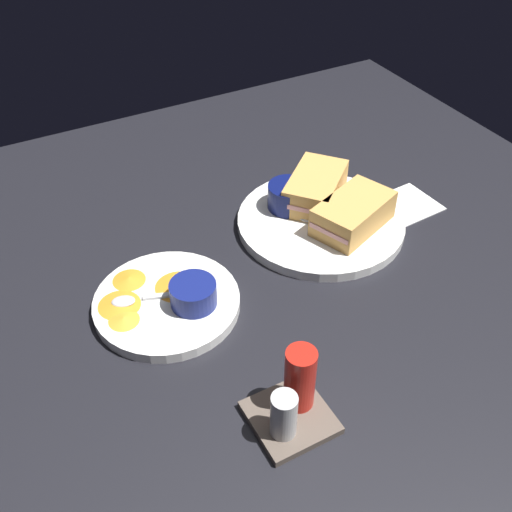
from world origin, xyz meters
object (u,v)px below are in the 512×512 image
at_px(sandwich_half_near, 353,214).
at_px(condiment_caddy, 293,399).
at_px(spoon_by_gravy_ramekin, 133,300).
at_px(ramekin_light_gravy, 193,293).
at_px(plate_chips_companion, 167,303).
at_px(ramekin_dark_sauce, 289,196).
at_px(plate_sandwich_main, 321,222).
at_px(sandwich_half_far, 315,188).
at_px(spoon_by_dark_ramekin, 310,221).

bearing_deg(sandwich_half_near, condiment_caddy, 43.89).
bearing_deg(spoon_by_gravy_ramekin, sandwich_half_near, 179.70).
height_order(ramekin_light_gravy, condiment_caddy, condiment_caddy).
bearing_deg(plate_chips_companion, sandwich_half_near, -177.64).
distance_m(ramekin_dark_sauce, spoon_by_gravy_ramekin, 0.31).
distance_m(plate_sandwich_main, sandwich_half_near, 0.06).
distance_m(sandwich_half_far, condiment_caddy, 0.42).
bearing_deg(plate_sandwich_main, ramekin_dark_sauce, -60.20).
distance_m(spoon_by_dark_ramekin, ramekin_light_gravy, 0.25).
xyz_separation_m(sandwich_half_far, spoon_by_dark_ramekin, (0.04, 0.05, -0.02)).
bearing_deg(spoon_by_gravy_ramekin, plate_chips_companion, 160.36).
bearing_deg(plate_sandwich_main, spoon_by_gravy_ramekin, 6.54).
bearing_deg(plate_chips_companion, sandwich_half_far, -161.84).
distance_m(plate_chips_companion, condiment_caddy, 0.24).
bearing_deg(spoon_by_gravy_ramekin, spoon_by_dark_ramekin, -173.34).
height_order(plate_sandwich_main, spoon_by_gravy_ramekin, spoon_by_gravy_ramekin).
bearing_deg(sandwich_half_far, sandwich_half_near, 98.80).
distance_m(sandwich_half_far, spoon_by_dark_ramekin, 0.07).
distance_m(spoon_by_dark_ramekin, condiment_caddy, 0.35).
distance_m(sandwich_half_near, spoon_by_dark_ramekin, 0.07).
relative_size(sandwich_half_near, sandwich_half_far, 1.01).
distance_m(ramekin_dark_sauce, ramekin_light_gravy, 0.26).
bearing_deg(spoon_by_dark_ramekin, spoon_by_gravy_ramekin, 6.66).
distance_m(sandwich_half_near, plate_chips_companion, 0.32).
relative_size(spoon_by_dark_ramekin, ramekin_light_gravy, 1.56).
bearing_deg(spoon_by_gravy_ramekin, ramekin_light_gravy, 150.92).
bearing_deg(sandwich_half_far, ramekin_dark_sauce, -5.73).
relative_size(sandwich_half_far, plate_chips_companion, 0.73).
distance_m(spoon_by_gravy_ramekin, condiment_caddy, 0.27).
distance_m(ramekin_dark_sauce, plate_chips_companion, 0.28).
distance_m(spoon_by_dark_ramekin, spoon_by_gravy_ramekin, 0.31).
distance_m(plate_chips_companion, ramekin_light_gravy, 0.05).
xyz_separation_m(plate_chips_companion, spoon_by_gravy_ramekin, (0.04, -0.02, 0.01)).
bearing_deg(spoon_by_gravy_ramekin, ramekin_dark_sauce, -163.26).
bearing_deg(plate_chips_companion, plate_sandwich_main, -169.58).
xyz_separation_m(ramekin_dark_sauce, ramekin_light_gravy, (0.23, 0.13, -0.00)).
bearing_deg(ramekin_dark_sauce, condiment_caddy, 59.95).
bearing_deg(ramekin_dark_sauce, spoon_by_gravy_ramekin, 16.74).
relative_size(ramekin_light_gravy, condiment_caddy, 0.67).
bearing_deg(spoon_by_gravy_ramekin, sandwich_half_far, -166.23).
height_order(sandwich_half_near, sandwich_half_far, same).
relative_size(plate_sandwich_main, spoon_by_gravy_ramekin, 2.73).
height_order(sandwich_half_far, spoon_by_gravy_ramekin, sandwich_half_far).
bearing_deg(plate_sandwich_main, ramekin_light_gravy, 16.91).
bearing_deg(sandwich_half_near, sandwich_half_far, -81.20).
xyz_separation_m(plate_sandwich_main, plate_chips_companion, (0.29, 0.05, 0.00)).
distance_m(sandwich_half_near, ramekin_light_gravy, 0.29).
xyz_separation_m(sandwich_half_far, ramekin_dark_sauce, (0.05, -0.00, -0.00)).
bearing_deg(ramekin_dark_sauce, plate_chips_companion, 22.22).
bearing_deg(spoon_by_dark_ramekin, plate_chips_companion, 10.86).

